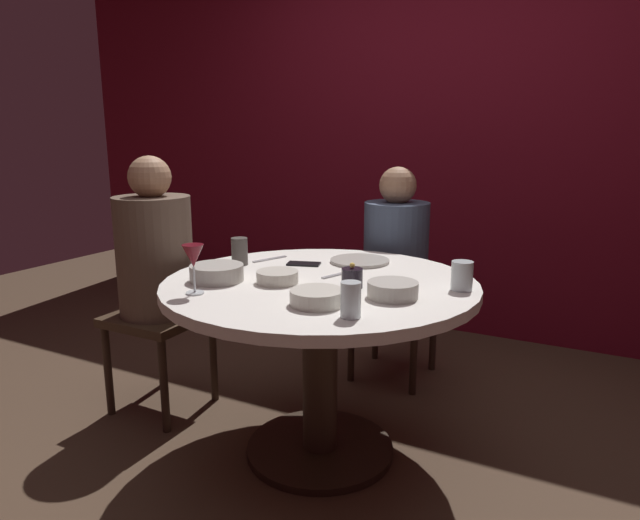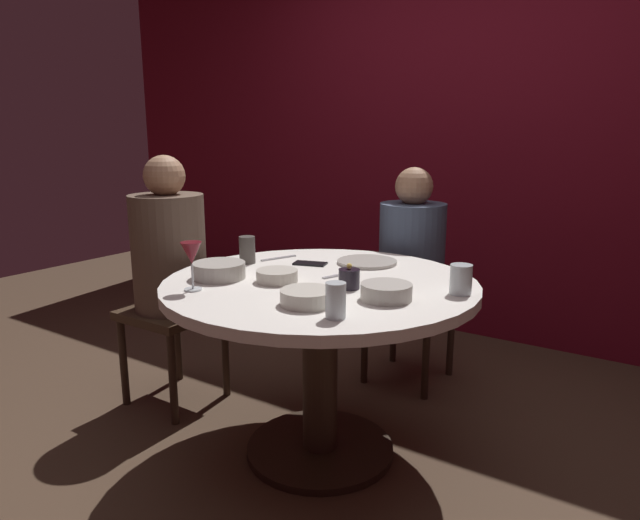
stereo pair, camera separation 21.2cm
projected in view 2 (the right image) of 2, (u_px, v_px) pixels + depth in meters
The scene contains 18 objects.
ground_plane at pixel (320, 451), 2.30m from camera, with size 8.00×8.00×0.00m, color #4C3828.
back_wall at pixel (477, 131), 3.44m from camera, with size 6.00×0.10×2.60m, color maroon.
dining_table at pixel (320, 323), 2.17m from camera, with size 1.21×1.21×0.73m.
seated_diner_left at pixel (169, 255), 2.59m from camera, with size 0.40×0.40×1.19m.
seated_diner_back at pixel (412, 251), 2.83m from camera, with size 0.40×0.40×1.12m.
candle_holder at pixel (349, 279), 2.01m from camera, with size 0.08×0.08×0.09m.
wine_glass at pixel (191, 255), 1.97m from camera, with size 0.08×0.08×0.18m.
dinner_plate at pixel (367, 262), 2.41m from camera, with size 0.26×0.26×0.01m, color #B2ADA3.
cell_phone at pixel (310, 264), 2.40m from camera, with size 0.07×0.14×0.01m, color black.
bowl_serving_large at pixel (277, 276), 2.11m from camera, with size 0.16×0.16×0.05m, color beige.
bowl_salad_center at pixel (386, 292), 1.88m from camera, with size 0.17×0.17×0.06m, color #B2ADA3.
bowl_small_white at pixel (307, 297), 1.83m from camera, with size 0.18×0.18×0.05m, color beige.
bowl_sauce_side at pixel (219, 270), 2.16m from camera, with size 0.20×0.20×0.06m, color #B2ADA3.
cup_near_candle at pixel (247, 250), 2.41m from camera, with size 0.07×0.07×0.12m, color #4C4742.
cup_by_left_diner at pixel (336, 300), 1.68m from camera, with size 0.06×0.06×0.11m, color silver.
cup_by_right_diner at pixel (461, 279), 1.94m from camera, with size 0.08×0.08×0.11m, color silver.
fork_near_plate at pixel (279, 258), 2.51m from camera, with size 0.02×0.18×0.01m, color #B7B7BC.
knife_near_plate at pixel (341, 275), 2.21m from camera, with size 0.02×0.18×0.01m, color #B7B7BC.
Camera 2 is at (1.14, -1.72, 1.27)m, focal length 31.26 mm.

